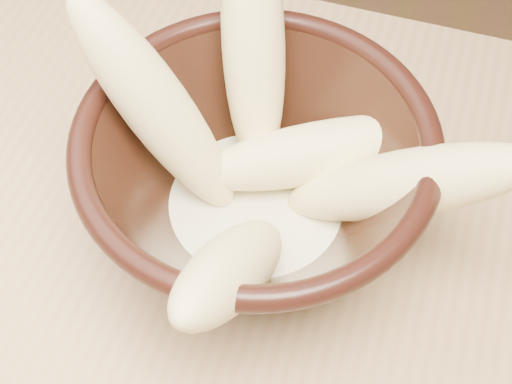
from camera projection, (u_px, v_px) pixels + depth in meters
bowl at (256, 183)px, 0.45m from camera, size 0.22×0.22×0.12m
milk_puddle at (256, 208)px, 0.48m from camera, size 0.12×0.12×0.02m
banana_upright at (254, 45)px, 0.45m from camera, size 0.08×0.13×0.17m
banana_left at (157, 107)px, 0.43m from camera, size 0.14×0.07×0.16m
banana_right at (403, 184)px, 0.42m from camera, size 0.16×0.05×0.13m
banana_across at (316, 153)px, 0.46m from camera, size 0.16×0.11×0.05m
banana_front at (232, 270)px, 0.39m from camera, size 0.05×0.14×0.12m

